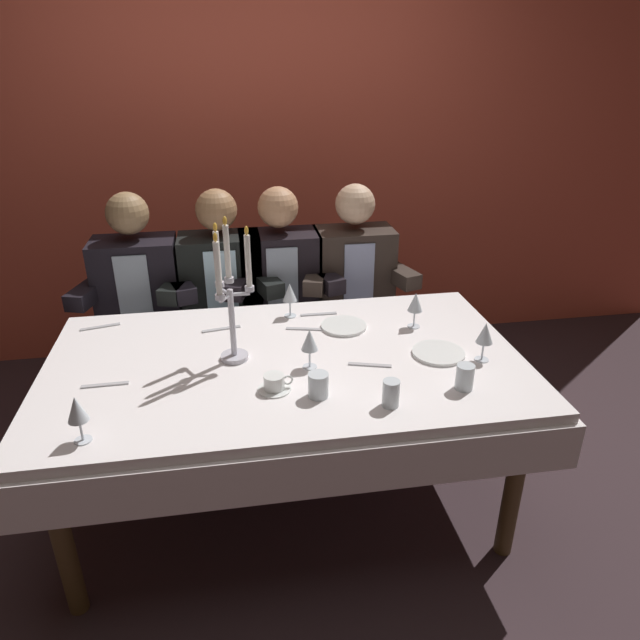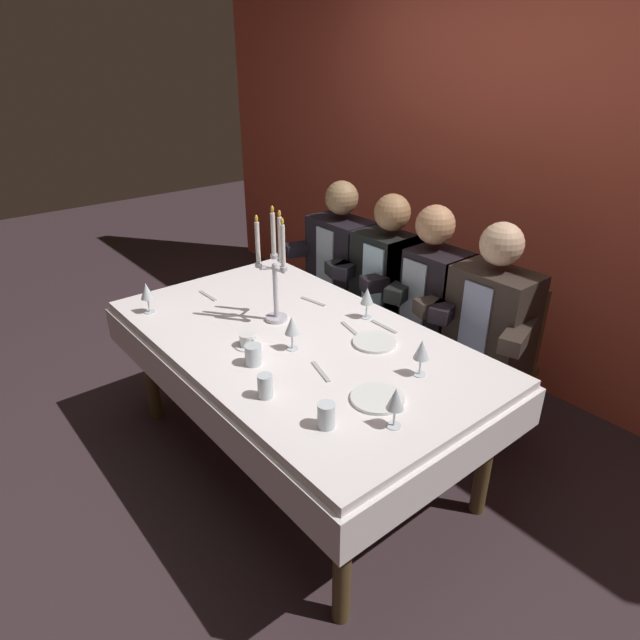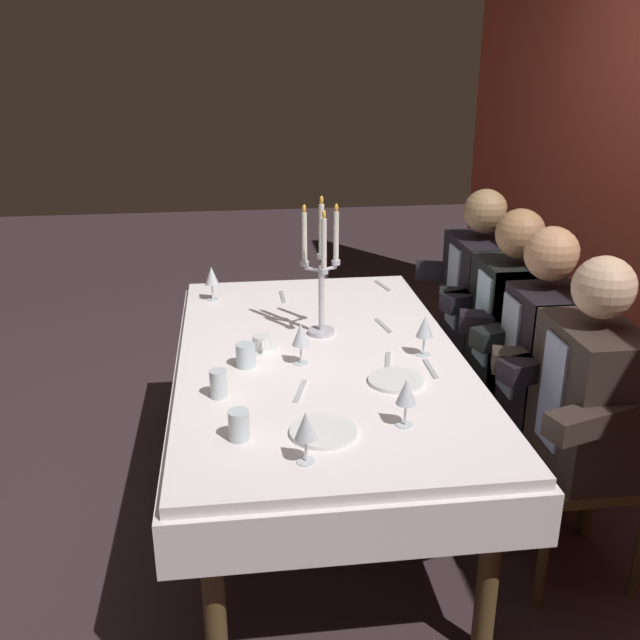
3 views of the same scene
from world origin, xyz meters
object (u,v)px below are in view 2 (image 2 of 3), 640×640
dining_table (297,358)px  coffee_cup_0 (248,341)px  wine_glass_0 (396,400)px  water_tumbler_0 (253,355)px  wine_glass_4 (421,351)px  seated_diner_3 (491,319)px  wine_glass_2 (147,292)px  wine_glass_3 (367,297)px  wine_glass_1 (292,327)px  seated_diner_2 (429,294)px  seated_diner_0 (341,258)px  water_tumbler_2 (265,386)px  seated_diner_1 (389,278)px  water_tumbler_1 (326,415)px  dinner_plate_0 (378,398)px  dinner_plate_1 (375,342)px  candelabra (275,272)px

dining_table → coffee_cup_0: (-0.06, -0.23, 0.15)m
wine_glass_0 → water_tumbler_0: wine_glass_0 is taller
wine_glass_4 → seated_diner_3: 0.71m
wine_glass_2 → wine_glass_3: same height
wine_glass_1 → seated_diner_2: 0.98m
wine_glass_1 → seated_diner_0: (-0.76, 0.97, -0.12)m
water_tumbler_2 → seated_diner_1: bearing=113.9°
coffee_cup_0 → wine_glass_1: bearing=43.2°
wine_glass_3 → water_tumbler_1: bearing=-52.9°
dining_table → wine_glass_2: bearing=-148.3°
dining_table → water_tumbler_0: bearing=-73.8°
dining_table → water_tumbler_2: bearing=-50.7°
dinner_plate_0 → seated_diner_1: size_ratio=0.17×
seated_diner_1 → seated_diner_2: size_ratio=1.00×
water_tumbler_1 → seated_diner_2: size_ratio=0.08×
dinner_plate_1 → wine_glass_2: 1.19m
dinner_plate_0 → wine_glass_1: 0.54m
wine_glass_3 → seated_diner_0: (-0.74, 0.49, -0.12)m
wine_glass_2 → seated_diner_0: size_ratio=0.13×
water_tumbler_0 → water_tumbler_1: bearing=-3.9°
water_tumbler_0 → coffee_cup_0: 0.17m
water_tumbler_1 → dining_table: bearing=151.8°
candelabra → wine_glass_2: candelabra is taller
water_tumbler_0 → candelabra: bearing=131.5°
dinner_plate_0 → wine_glass_3: size_ratio=1.30×
wine_glass_0 → seated_diner_0: 1.78m
water_tumbler_2 → water_tumbler_0: bearing=157.1°
water_tumbler_2 → seated_diner_2: bearing=101.3°
wine_glass_3 → coffee_cup_0: size_ratio=1.24×
wine_glass_0 → seated_diner_2: seated_diner_2 is taller
seated_diner_1 → seated_diner_3: bearing=0.0°
wine_glass_2 → water_tumbler_2: (1.02, 0.03, -0.07)m
wine_glass_3 → wine_glass_4: same height
seated_diner_1 → wine_glass_1: bearing=-71.2°
seated_diner_3 → seated_diner_2: bearing=180.0°
water_tumbler_0 → water_tumbler_2: size_ratio=0.92×
dinner_plate_1 → wine_glass_4: bearing=-7.9°
water_tumbler_1 → water_tumbler_2: size_ratio=0.98×
seated_diner_0 → seated_diner_2: size_ratio=1.00×
coffee_cup_0 → candelabra: bearing=118.2°
seated_diner_3 → water_tumbler_1: bearing=-83.1°
dinner_plate_0 → coffee_cup_0: (-0.68, -0.16, 0.02)m
coffee_cup_0 → seated_diner_1: 1.13m
coffee_cup_0 → water_tumbler_1: bearing=-8.7°
dining_table → dinner_plate_0: size_ratio=9.09×
dining_table → seated_diner_2: (0.07, 0.89, 0.11)m
candelabra → seated_diner_2: candelabra is taller
wine_glass_3 → wine_glass_4: size_ratio=1.00×
dinner_plate_0 → seated_diner_3: bearing=98.7°
water_tumbler_0 → seated_diner_1: (-0.33, 1.18, -0.05)m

